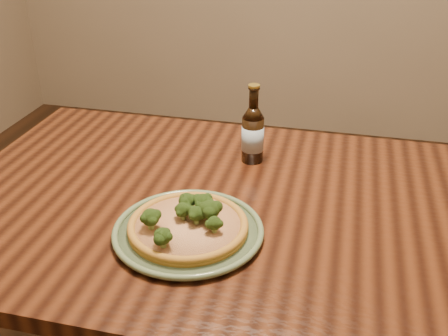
% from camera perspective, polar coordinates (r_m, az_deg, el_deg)
% --- Properties ---
extents(table, '(1.60, 0.90, 0.75)m').
position_cam_1_polar(table, '(1.28, 5.41, -7.81)').
color(table, '#3F1D0D').
rests_on(table, ground).
extents(plate, '(0.33, 0.33, 0.02)m').
position_cam_1_polar(plate, '(1.13, -3.91, -6.84)').
color(plate, '#5B6F4C').
rests_on(plate, table).
extents(pizza, '(0.26, 0.26, 0.07)m').
position_cam_1_polar(pizza, '(1.12, -3.92, -6.11)').
color(pizza, '#AC7826').
rests_on(pizza, plate).
extents(beer_bottle, '(0.06, 0.06, 0.22)m').
position_cam_1_polar(beer_bottle, '(1.40, 3.15, 3.76)').
color(beer_bottle, black).
rests_on(beer_bottle, table).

